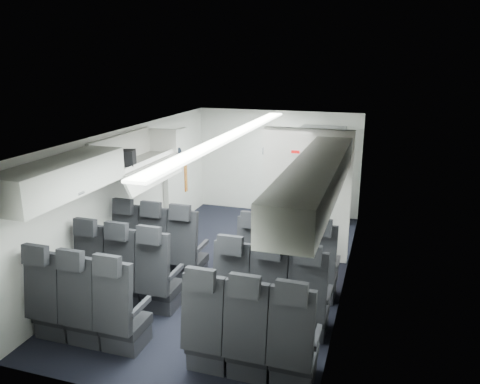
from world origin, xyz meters
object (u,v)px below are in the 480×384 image
Objects in this scene: flight_attendant at (273,192)px; carry_on_bag at (122,158)px; boarding_door at (177,179)px; seat_row_front at (220,259)px; seat_row_mid at (196,288)px; seat_row_rear at (164,325)px; galley_unit at (321,175)px.

flight_attendant is 2.90m from carry_on_bag.
boarding_door is 2.40m from carry_on_bag.
seat_row_front is 2.09m from flight_attendant.
boarding_door is at bearing 118.77° from seat_row_mid.
seat_row_rear is (0.00, -1.80, 0.00)m from seat_row_front.
galley_unit is (0.95, 4.15, 0.55)m from seat_row_mid.
seat_row_front is 1.00× the size of seat_row_rear.
seat_row_rear is 1.79× the size of boarding_door.
seat_row_mid is 3.45m from boarding_door.
carry_on_bag is (-1.41, 0.76, 1.42)m from seat_row_mid.
seat_row_mid is 1.79× the size of boarding_door.
seat_row_front is 2.71m from boarding_door.
seat_row_front is 1.75× the size of galley_unit.
flight_attendant is at bearing -2.02° from boarding_door.
boarding_door is at bearing 112.87° from seat_row_rear.
seat_row_front is at bearing 90.00° from seat_row_mid.
galley_unit reaches higher than flight_attendant.
galley_unit is 4.22m from carry_on_bag.
flight_attendant is 4.86× the size of carry_on_bag.
boarding_door reaches higher than seat_row_front.
carry_on_bag is at bearing -124.85° from galley_unit.
flight_attendant is at bearing 82.28° from seat_row_front.
galley_unit reaches higher than seat_row_mid.
carry_on_bag is (-1.41, -0.14, 1.42)m from seat_row_front.
seat_row_mid is 2.97m from flight_attendant.
boarding_door is at bearing -155.72° from galley_unit.
boarding_door is (-2.59, -1.17, 0.00)m from galley_unit.
boarding_door is (-1.64, 2.99, 0.55)m from seat_row_mid.
carry_on_bag is at bearing 130.31° from seat_row_rear.
carry_on_bag is (-1.41, 1.66, 1.42)m from seat_row_rear.
seat_row_front is 9.33× the size of carry_on_bag.
galley_unit is 1.10× the size of flight_attendant.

